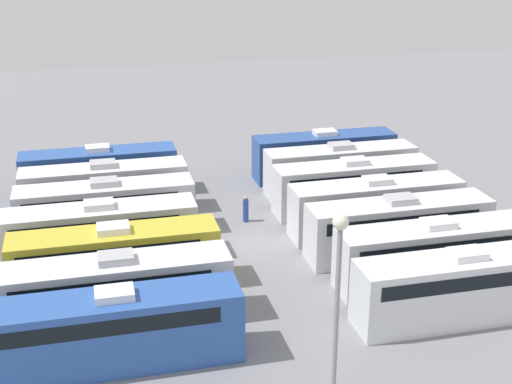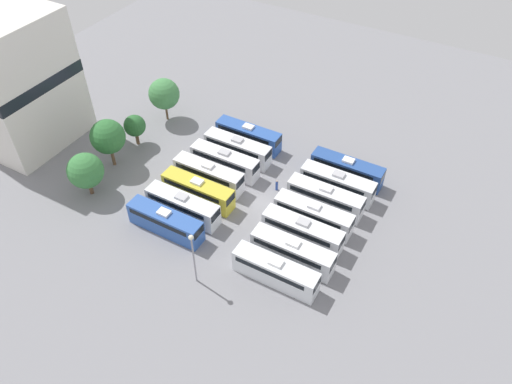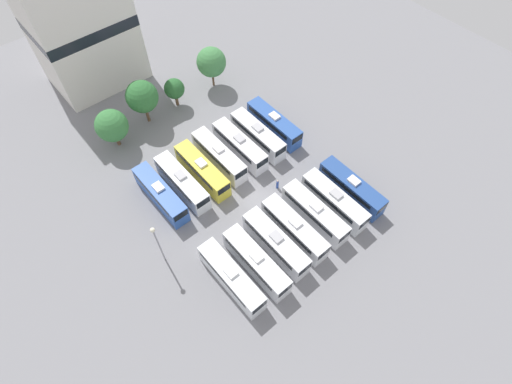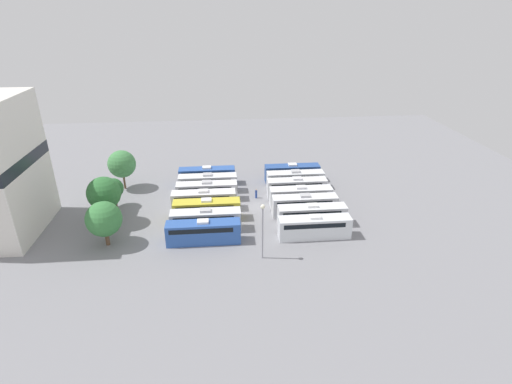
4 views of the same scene
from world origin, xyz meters
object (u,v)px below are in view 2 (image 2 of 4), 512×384
object	(u,v)px
bus_10	(208,174)
depot_building	(17,82)
bus_5	(337,183)
tree_3	(164,94)
tree_0	(85,171)
bus_3	(313,215)
worker_person	(277,185)
bus_6	(347,169)
bus_9	(198,190)
tree_2	(135,126)
bus_0	(275,271)
bus_1	(292,251)
bus_7	(165,221)
bus_4	(325,197)
tree_1	(108,137)
bus_13	(248,135)
bus_2	(302,231)
bus_12	(237,148)
light_pole	(193,251)
bus_11	(225,161)
bus_8	(183,205)

from	to	relation	value
bus_10	depot_building	world-z (taller)	depot_building
bus_5	tree_3	bearing A→B (deg)	84.93
depot_building	bus_10	bearing A→B (deg)	-81.66
bus_5	tree_0	distance (m)	34.44
bus_3	worker_person	distance (m)	8.08
bus_6	bus_9	bearing A→B (deg)	131.31
tree_2	bus_0	bearing A→B (deg)	-112.32
tree_2	bus_1	bearing A→B (deg)	-106.18
bus_5	bus_7	size ratio (longest dim) A/B	1.00
bus_0	bus_9	size ratio (longest dim) A/B	1.00
bus_4	tree_0	bearing A→B (deg)	114.56
bus_5	tree_3	distance (m)	31.73
bus_4	bus_7	size ratio (longest dim) A/B	1.00
bus_1	tree_1	size ratio (longest dim) A/B	1.36
bus_9	depot_building	distance (m)	31.44
tree_1	bus_0	bearing A→B (deg)	-102.81
bus_0	bus_4	distance (m)	14.19
bus_3	bus_13	xyz separation A→B (m)	(10.62, 15.89, 0.00)
bus_1	bus_3	world-z (taller)	same
bus_9	tree_0	xyz separation A→B (m)	(-6.28, 13.84, 2.35)
bus_6	bus_2	bearing A→B (deg)	178.24
bus_1	depot_building	bearing A→B (deg)	86.94
bus_6	worker_person	bearing A→B (deg)	132.90
bus_1	bus_2	world-z (taller)	same
bus_12	bus_13	world-z (taller)	same
bus_9	bus_13	bearing A→B (deg)	0.88
light_pole	tree_2	distance (m)	28.86
bus_2	bus_11	xyz separation A→B (m)	(6.84, 15.78, 0.00)
bus_13	bus_1	bearing A→B (deg)	-137.04
worker_person	light_pole	xyz separation A→B (m)	(-18.67, 0.91, 4.61)
bus_12	tree_3	world-z (taller)	tree_3
bus_2	tree_3	world-z (taller)	tree_3
bus_5	worker_person	bearing A→B (deg)	115.42
bus_1	bus_7	bearing A→B (deg)	102.09
bus_10	bus_12	bearing A→B (deg)	-4.37
bus_6	light_pole	xyz separation A→B (m)	(-25.74, 8.51, 3.65)
bus_10	light_pole	xyz separation A→B (m)	(-15.09, -8.14, 3.65)
bus_0	tree_2	size ratio (longest dim) A/B	2.05
light_pole	depot_building	bearing A→B (deg)	74.19
worker_person	tree_2	bearing A→B (deg)	93.13
bus_2	bus_5	distance (m)	10.44
bus_4	tree_2	distance (m)	31.18
bus_4	tree_1	world-z (taller)	tree_1
tree_0	bus_6	bearing A→B (deg)	-55.71
bus_4	light_pole	size ratio (longest dim) A/B	1.31
bus_13	bus_9	bearing A→B (deg)	-179.12
bus_5	bus_11	distance (m)	16.56
bus_8	depot_building	distance (m)	31.45
bus_0	bus_11	size ratio (longest dim) A/B	1.00
bus_12	tree_0	xyz separation A→B (m)	(-16.83, 13.82, 2.35)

